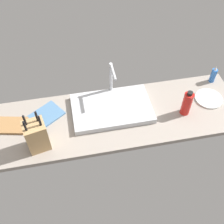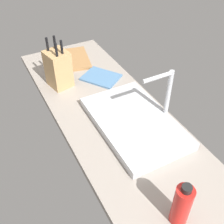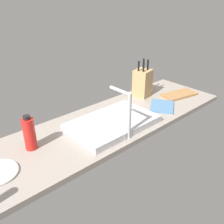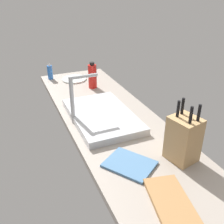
# 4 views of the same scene
# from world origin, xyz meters

# --- Properties ---
(countertop_slab) EXTENTS (1.93, 0.57, 0.04)m
(countertop_slab) POSITION_xyz_m (0.00, 0.00, 0.02)
(countertop_slab) COLOR gray
(countertop_slab) RESTS_ON ground
(sink_basin) EXTENTS (0.57, 0.36, 0.04)m
(sink_basin) POSITION_xyz_m (0.02, 0.06, 0.06)
(sink_basin) COLOR #B7BABF
(sink_basin) RESTS_ON countertop_slab
(faucet) EXTENTS (0.06, 0.17, 0.29)m
(faucet) POSITION_xyz_m (0.05, 0.21, 0.21)
(faucet) COLOR #B7BABF
(faucet) RESTS_ON countertop_slab
(knife_block) EXTENTS (0.16, 0.15, 0.30)m
(knife_block) POSITION_xyz_m (-0.50, -0.15, 0.15)
(knife_block) COLOR tan
(knife_block) RESTS_ON countertop_slab
(cutting_board) EXTENTS (0.32, 0.20, 0.02)m
(cutting_board) POSITION_xyz_m (-0.74, 0.06, 0.04)
(cutting_board) COLOR #9E7042
(cutting_board) RESTS_ON countertop_slab
(water_bottle) EXTENTS (0.07, 0.07, 0.21)m
(water_bottle) POSITION_xyz_m (0.54, -0.06, 0.13)
(water_bottle) COLOR red
(water_bottle) RESTS_ON countertop_slab
(dish_towel) EXTENTS (0.28, 0.27, 0.01)m
(dish_towel) POSITION_xyz_m (-0.45, 0.10, 0.04)
(dish_towel) COLOR teal
(dish_towel) RESTS_ON countertop_slab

